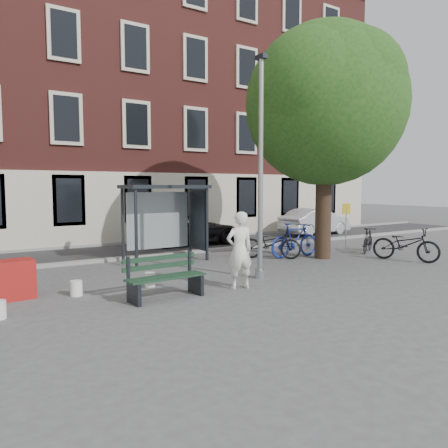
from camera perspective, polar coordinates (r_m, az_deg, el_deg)
ground at (r=12.40m, az=4.70°, el=-7.06°), size 90.00×90.00×0.00m
road at (r=18.35m, az=-8.82°, el=-3.16°), size 40.00×4.00×0.01m
curb_near at (r=16.56m, az=-5.97°, el=-3.81°), size 40.00×0.25×0.12m
curb_far at (r=20.17m, az=-11.16°, el=-2.31°), size 40.00×0.25×0.12m
building_row at (r=24.18m, az=-15.13°, el=15.33°), size 30.00×8.00×14.00m
lamppost at (r=12.13m, az=4.79°, el=5.91°), size 0.28×0.35×6.11m
tree_right at (r=16.14m, az=13.45°, el=15.67°), size 5.76×5.60×8.20m
bus_shelter at (r=15.31m, az=-6.54°, el=2.46°), size 2.85×1.45×2.62m
painter at (r=10.98m, az=2.04°, el=-3.45°), size 0.77×0.57×1.95m
bench at (r=10.21m, az=-7.74°, el=-7.17°), size 1.90×0.72×0.96m
bike_a at (r=15.62m, az=6.16°, el=-2.51°), size 2.05×1.98×1.11m
bike_b at (r=16.04m, az=9.23°, el=-2.08°), size 2.13×0.70×1.26m
bike_c at (r=16.30m, az=22.64°, el=-2.44°), size 1.50×2.36×1.17m
bike_d at (r=17.92m, az=18.28°, el=-2.00°), size 1.64×1.16×0.97m
car_dark at (r=19.47m, az=-4.23°, el=-0.76°), size 4.81×2.58×1.28m
car_silver at (r=23.70m, az=11.82°, el=0.31°), size 4.38×1.89×1.40m
red_stand at (r=11.14m, az=-25.91°, el=-6.56°), size 0.96×0.69×0.90m
bucket_a at (r=11.49m, az=-9.65°, el=-7.16°), size 0.32×0.32×0.36m
bucket_b at (r=10.95m, az=-18.74°, el=-7.95°), size 0.33×0.33×0.36m
notice_sign at (r=18.19m, az=15.67°, el=0.94°), size 0.31×0.16×1.89m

